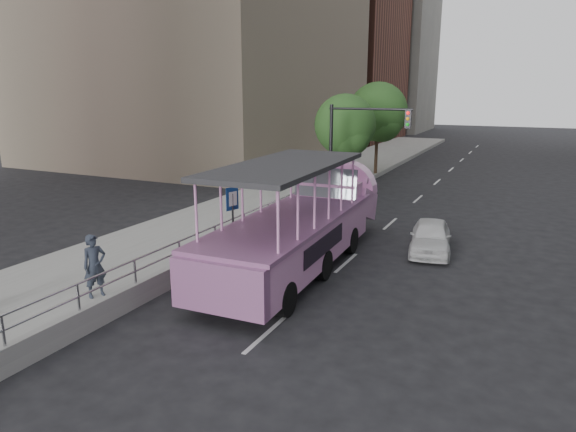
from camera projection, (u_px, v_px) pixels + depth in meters
name	position (u px, v px, depth m)	size (l,w,h in m)	color
ground	(268.00, 299.00, 14.96)	(160.00, 160.00, 0.00)	black
sidewalk	(260.00, 206.00, 26.09)	(5.50, 80.00, 0.30)	#A2A29C
kerb_wall	(215.00, 250.00, 17.90)	(0.24, 30.00, 0.36)	#989793
guardrail	(215.00, 232.00, 17.74)	(0.07, 22.00, 0.71)	#A6A6AA
duck_boat	(303.00, 225.00, 17.79)	(3.13, 11.27, 3.71)	black
car	(431.00, 236.00, 19.09)	(1.45, 3.58, 1.22)	silver
pedestrian_near	(95.00, 266.00, 14.18)	(0.65, 0.43, 1.79)	#29303D
parking_sign	(233.00, 213.00, 18.45)	(0.18, 0.56, 2.56)	black
traffic_signal	(353.00, 139.00, 25.77)	(4.20, 0.32, 5.20)	black
street_tree_near	(346.00, 127.00, 29.36)	(3.52, 3.52, 5.72)	#362618
street_tree_far	(379.00, 114.00, 34.41)	(3.97, 3.97, 6.45)	#362618
midrise_brick	(321.00, 29.00, 61.39)	(18.00, 16.00, 26.00)	brown
midrise_stone_b	(374.00, 61.00, 75.28)	(16.00, 14.00, 20.00)	slate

